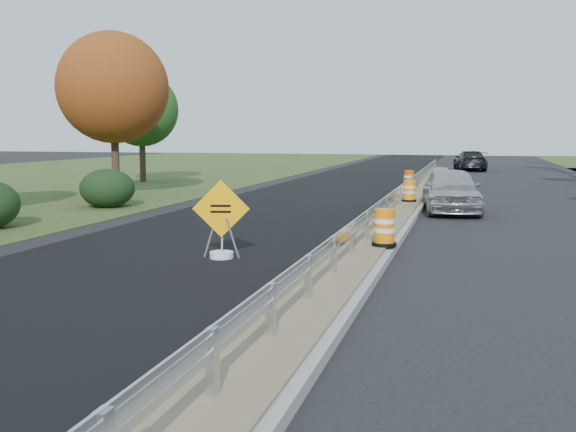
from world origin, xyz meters
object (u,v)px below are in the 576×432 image
(barrel_median_mid, at_px, (409,191))
(barrel_median_far, at_px, (409,180))
(car_dark_far, at_px, (470,161))
(barrel_median_near, at_px, (384,228))
(car_silver, at_px, (451,190))
(caution_sign, at_px, (221,239))

(barrel_median_mid, xyz_separation_m, barrel_median_far, (-0.51, 5.48, 0.03))
(barrel_median_mid, distance_m, car_dark_far, 26.51)
(barrel_median_near, xyz_separation_m, barrel_median_far, (-0.86, 15.63, 0.01))
(barrel_median_far, distance_m, car_silver, 6.86)
(barrel_median_near, bearing_deg, barrel_median_mid, 91.96)
(barrel_median_far, bearing_deg, caution_sign, -98.97)
(barrel_median_far, xyz_separation_m, car_dark_far, (2.74, 20.93, 0.10))
(barrel_median_near, distance_m, barrel_median_far, 15.65)
(barrel_median_mid, xyz_separation_m, car_silver, (1.60, -1.05, 0.19))
(car_silver, relative_size, car_dark_far, 0.91)
(caution_sign, height_order, barrel_median_far, caution_sign)
(barrel_median_mid, height_order, barrel_median_far, barrel_median_far)
(car_silver, xyz_separation_m, car_dark_far, (0.63, 27.46, -0.05))
(caution_sign, relative_size, car_dark_far, 0.35)
(caution_sign, xyz_separation_m, barrel_median_near, (3.55, 1.43, 0.18))
(caution_sign, xyz_separation_m, barrel_median_far, (2.69, 17.06, 0.19))
(caution_sign, distance_m, car_dark_far, 38.38)
(barrel_median_mid, distance_m, barrel_median_far, 5.50)
(barrel_median_mid, distance_m, car_silver, 1.92)
(caution_sign, distance_m, barrel_median_near, 3.83)
(barrel_median_near, relative_size, barrel_median_mid, 1.05)
(barrel_median_near, distance_m, car_dark_far, 36.61)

